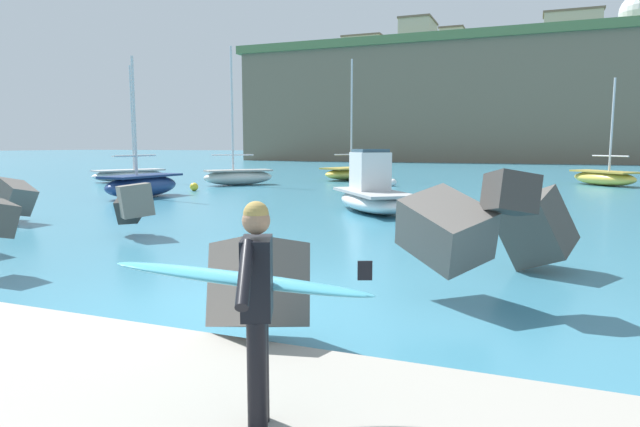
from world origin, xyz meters
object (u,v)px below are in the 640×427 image
object	(u,v)px
mooring_buoy_inner	(194,187)
station_building_west	(572,26)
boat_near_centre	(355,172)
boat_mid_right	(372,193)
station_building_central	(364,49)
surfer_with_board	(254,295)
boat_far_centre	(238,176)
mooring_buoy_middle	(393,182)
station_building_annex	(418,36)
station_building_east	(453,46)
boat_mid_centre	(604,177)
boat_far_left	(129,174)
boat_near_left	(142,185)

from	to	relation	value
mooring_buoy_inner	station_building_west	world-z (taller)	station_building_west
boat_near_centre	boat_mid_right	world-z (taller)	boat_near_centre
boat_near_centre	station_building_central	xyz separation A→B (m)	(-18.09, 60.80, 19.08)
surfer_with_board	station_building_west	size ratio (longest dim) A/B	0.26
boat_mid_right	boat_far_centre	xyz separation A→B (m)	(-11.20, 9.75, -0.12)
mooring_buoy_middle	surfer_with_board	bearing A→B (deg)	-78.22
mooring_buoy_inner	station_building_central	size ratio (longest dim) A/B	0.06
surfer_with_board	station_building_annex	world-z (taller)	station_building_annex
station_building_east	boat_mid_centre	bearing A→B (deg)	-74.45
boat_far_centre	station_building_central	xyz separation A→B (m)	(-13.08, 68.22, 19.03)
station_building_west	boat_far_centre	bearing A→B (deg)	-109.11
boat_far_left	boat_far_centre	world-z (taller)	boat_far_centre
boat_far_centre	station_building_annex	bearing A→B (deg)	91.76
boat_mid_centre	mooring_buoy_inner	xyz separation A→B (m)	(-20.59, -12.28, -0.29)
boat_near_centre	mooring_buoy_inner	world-z (taller)	boat_near_centre
station_building_west	station_building_central	bearing A→B (deg)	165.85
boat_mid_centre	station_building_east	xyz separation A→B (m)	(-18.87, 67.81, 19.82)
boat_near_left	boat_mid_right	bearing A→B (deg)	-6.82
boat_near_centre	boat_mid_centre	size ratio (longest dim) A/B	1.30
boat_mid_centre	station_building_annex	world-z (taller)	station_building_annex
surfer_with_board	station_building_east	distance (m)	103.30
mooring_buoy_inner	station_building_central	distance (m)	76.45
boat_far_centre	boat_mid_right	bearing A→B (deg)	-41.05
boat_mid_right	boat_far_left	distance (m)	22.05
station_building_central	station_building_east	bearing A→B (deg)	26.28
station_building_east	station_building_annex	size ratio (longest dim) A/B	0.92
boat_mid_centre	station_building_west	world-z (taller)	station_building_west
boat_far_centre	mooring_buoy_middle	distance (m)	9.28
boat_near_left	boat_far_left	size ratio (longest dim) A/B	0.84
station_building_west	boat_mid_right	bearing A→B (deg)	-97.78
station_building_central	station_building_annex	distance (m)	13.14
boat_far_left	boat_mid_right	bearing A→B (deg)	-26.94
mooring_buoy_middle	station_building_east	distance (m)	76.06
boat_mid_centre	station_building_east	world-z (taller)	station_building_east
boat_near_centre	boat_mid_centre	distance (m)	15.54
boat_near_centre	station_building_east	size ratio (longest dim) A/B	1.12
boat_near_left	station_building_annex	xyz separation A→B (m)	(-1.62, 69.73, 19.26)
boat_mid_right	mooring_buoy_inner	xyz separation A→B (m)	(-11.24, 5.18, -0.46)
boat_far_centre	surfer_with_board	bearing A→B (deg)	-59.73
boat_mid_centre	boat_mid_right	distance (m)	19.80
boat_far_centre	station_building_west	distance (m)	65.94
boat_far_centre	station_building_annex	world-z (taller)	station_building_annex
boat_mid_centre	station_building_central	size ratio (longest dim) A/B	0.87
boat_near_left	boat_far_left	world-z (taller)	boat_far_left
mooring_buoy_middle	station_building_east	bearing A→B (deg)	95.67
boat_near_left	station_building_east	distance (m)	86.21
station_building_west	station_building_central	world-z (taller)	station_building_central
station_building_annex	boat_far_left	bearing A→B (deg)	-96.14
boat_mid_right	station_building_east	size ratio (longest dim) A/B	0.67
mooring_buoy_inner	mooring_buoy_middle	world-z (taller)	same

